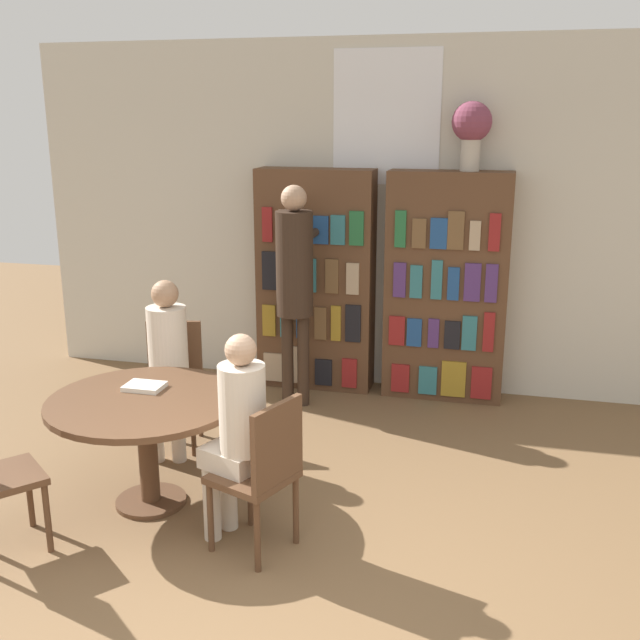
# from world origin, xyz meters

# --- Properties ---
(wall_back) EXTENTS (6.40, 0.07, 3.00)m
(wall_back) POSITION_xyz_m (0.00, 3.84, 1.51)
(wall_back) COLOR beige
(wall_back) RESTS_ON ground_plane
(bookshelf_left) EXTENTS (1.01, 0.34, 1.93)m
(bookshelf_left) POSITION_xyz_m (-0.57, 3.65, 0.96)
(bookshelf_left) COLOR brown
(bookshelf_left) RESTS_ON ground_plane
(bookshelf_right) EXTENTS (1.01, 0.34, 1.93)m
(bookshelf_right) POSITION_xyz_m (0.57, 3.65, 0.96)
(bookshelf_right) COLOR brown
(bookshelf_right) RESTS_ON ground_plane
(flower_vase) EXTENTS (0.32, 0.32, 0.54)m
(flower_vase) POSITION_xyz_m (0.71, 3.65, 2.28)
(flower_vase) COLOR #B7AD9E
(flower_vase) RESTS_ON bookshelf_right
(reading_table) EXTENTS (1.19, 1.19, 0.71)m
(reading_table) POSITION_xyz_m (-1.05, 1.30, 0.59)
(reading_table) COLOR brown
(reading_table) RESTS_ON ground_plane
(chair_left_side) EXTENTS (0.49, 0.49, 0.91)m
(chair_left_side) POSITION_xyz_m (-1.28, 2.20, 0.51)
(chair_left_side) COLOR brown
(chair_left_side) RESTS_ON ground_plane
(chair_far_side) EXTENTS (0.52, 0.52, 0.91)m
(chair_far_side) POSITION_xyz_m (-0.18, 0.96, 0.51)
(chair_far_side) COLOR brown
(chair_far_side) RESTS_ON ground_plane
(seated_reader_left) EXTENTS (0.35, 0.41, 1.27)m
(seated_reader_left) POSITION_xyz_m (-1.24, 2.03, 0.73)
(seated_reader_left) COLOR beige
(seated_reader_left) RESTS_ON ground_plane
(seated_reader_right) EXTENTS (0.40, 0.36, 1.25)m
(seated_reader_right) POSITION_xyz_m (-0.35, 1.03, 0.71)
(seated_reader_right) COLOR beige
(seated_reader_right) RESTS_ON ground_plane
(librarian_standing) EXTENTS (0.30, 0.57, 1.84)m
(librarian_standing) POSITION_xyz_m (-0.62, 3.15, 1.13)
(librarian_standing) COLOR #332319
(librarian_standing) RESTS_ON ground_plane
(open_book_on_table) EXTENTS (0.24, 0.18, 0.03)m
(open_book_on_table) POSITION_xyz_m (-1.12, 1.45, 0.72)
(open_book_on_table) COLOR silver
(open_book_on_table) RESTS_ON reading_table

